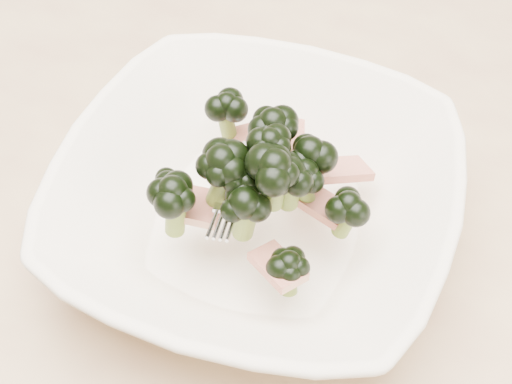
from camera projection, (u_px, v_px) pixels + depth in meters
dining_table at (185, 206)px, 0.74m from camera, size 1.20×0.80×0.75m
broccoli_dish at (256, 199)px, 0.57m from camera, size 0.36×0.36×0.13m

